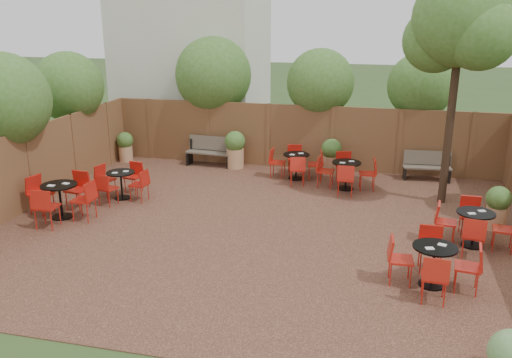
# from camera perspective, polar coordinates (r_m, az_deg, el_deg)

# --- Properties ---
(ground) EXTENTS (80.00, 80.00, 0.00)m
(ground) POSITION_cam_1_polar(r_m,az_deg,el_deg) (12.20, 0.97, -5.29)
(ground) COLOR #354F23
(ground) RESTS_ON ground
(courtyard_paving) EXTENTS (12.00, 10.00, 0.02)m
(courtyard_paving) POSITION_cam_1_polar(r_m,az_deg,el_deg) (12.19, 0.97, -5.24)
(courtyard_paving) COLOR #341C15
(courtyard_paving) RESTS_ON ground
(fence_back) EXTENTS (12.00, 0.08, 2.00)m
(fence_back) POSITION_cam_1_polar(r_m,az_deg,el_deg) (16.58, 4.74, 4.51)
(fence_back) COLOR brown
(fence_back) RESTS_ON ground
(fence_left) EXTENTS (0.08, 10.00, 2.00)m
(fence_left) POSITION_cam_1_polar(r_m,az_deg,el_deg) (14.32, -23.15, 1.01)
(fence_left) COLOR brown
(fence_left) RESTS_ON ground
(neighbour_building) EXTENTS (5.00, 4.00, 8.00)m
(neighbour_building) POSITION_cam_1_polar(r_m,az_deg,el_deg) (20.21, -6.82, 15.39)
(neighbour_building) COLOR beige
(neighbour_building) RESTS_ON ground
(overhang_foliage) EXTENTS (15.48, 10.57, 2.47)m
(overhang_foliage) POSITION_cam_1_polar(r_m,az_deg,el_deg) (14.58, -5.49, 9.34)
(overhang_foliage) COLOR #3A6520
(overhang_foliage) RESTS_ON ground
(courtyard_tree) EXTENTS (2.53, 2.43, 5.70)m
(courtyard_tree) POSITION_cam_1_polar(r_m,az_deg,el_deg) (13.79, 21.08, 14.99)
(courtyard_tree) COLOR black
(courtyard_tree) RESTS_ON courtyard_paving
(park_bench_left) EXTENTS (1.51, 0.58, 0.91)m
(park_bench_left) POSITION_cam_1_polar(r_m,az_deg,el_deg) (16.99, -4.96, 3.05)
(park_bench_left) COLOR brown
(park_bench_left) RESTS_ON courtyard_paving
(park_bench_right) EXTENTS (1.38, 0.55, 0.84)m
(park_bench_right) POSITION_cam_1_polar(r_m,az_deg,el_deg) (16.23, 17.88, 1.41)
(park_bench_right) COLOR brown
(park_bench_right) RESTS_ON courtyard_paving
(bistro_tables) EXTENTS (10.95, 7.30, 0.96)m
(bistro_tables) POSITION_cam_1_polar(r_m,az_deg,el_deg) (12.81, 1.82, -1.89)
(bistro_tables) COLOR black
(bistro_tables) RESTS_ON courtyard_paving
(planters) EXTENTS (11.28, 3.97, 1.17)m
(planters) POSITION_cam_1_polar(r_m,az_deg,el_deg) (15.57, 2.71, 2.17)
(planters) COLOR tan
(planters) RESTS_ON courtyard_paving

